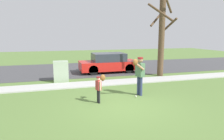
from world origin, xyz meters
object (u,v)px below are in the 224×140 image
Objects in this scene: person_child at (100,85)px; baseball at (136,96)px; person_adult at (139,72)px; street_tree_near at (162,35)px; parked_hatchback_red at (109,63)px; utility_cabinet at (61,71)px.

person_child is 14.39× the size of baseball.
baseball is at bearing -6.88° from person_child.
person_adult is 1.92m from person_child.
street_tree_near reaches higher than parked_hatchback_red.
baseball is 0.02× the size of street_tree_near.
person_adult is 0.41× the size of parked_hatchback_red.
utility_cabinet is 6.50m from street_tree_near.
utility_cabinet is at bearing 92.63° from person_child.
utility_cabinet is 0.29× the size of parked_hatchback_red.
parked_hatchback_red is at bearing 143.86° from street_tree_near.
street_tree_near is at bearing 24.74° from person_child.
person_child is at bearing -140.85° from street_tree_near.
utility_cabinet is (-3.12, 3.74, -0.46)m from person_adult.
baseball is at bearing -131.03° from street_tree_near.
baseball is at bearing -94.20° from parked_hatchback_red.
person_adult is 5.68m from parked_hatchback_red.
street_tree_near is at bearing -36.14° from parked_hatchback_red.
street_tree_near is at bearing 48.97° from baseball.
person_child is at bearing -72.97° from utility_cabinet.
person_child is 6.42m from parked_hatchback_red.
street_tree_near is at bearing -1.53° from utility_cabinet.
person_child is at bearing -172.47° from baseball.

